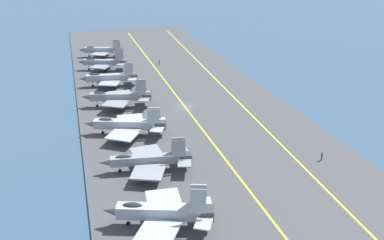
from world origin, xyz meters
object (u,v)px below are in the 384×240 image
Objects in this scene: parked_jet_eighth at (102,50)px; crew_brown_vest at (159,62)px; parked_jet_fourth at (126,124)px; crew_purple_vest at (322,156)px; parked_jet_seventh at (103,62)px; parked_jet_third at (148,159)px; parked_jet_second at (160,212)px; parked_jet_fifth at (118,96)px; parked_jet_sixth at (109,78)px.

crew_brown_vest is at bearing -131.44° from parked_jet_eighth.
crew_purple_vest is at bearing -123.15° from parked_jet_fourth.
parked_jet_eighth is 94.26m from crew_purple_vest.
parked_jet_seventh is 18.67m from crew_brown_vest.
parked_jet_third reaches higher than crew_brown_vest.
parked_jet_second is 8.88× the size of crew_brown_vest.
crew_brown_vest is (67.48, -16.90, -1.22)m from parked_jet_third.
parked_jet_eighth is at bearing -0.78° from parked_jet_fourth.
parked_jet_third is 69.57m from crew_brown_vest.
parked_jet_second is 1.00× the size of parked_jet_seventh.
parked_jet_second reaches higher than crew_brown_vest.
crew_purple_vest is 0.95× the size of crew_brown_vest.
parked_jet_fourth is 39.66m from crew_purple_vest.
parked_jet_fifth is at bearing 40.67° from crew_purple_vest.
crew_purple_vest is at bearing -168.56° from crew_brown_vest.
parked_jet_fourth is 1.10× the size of parked_jet_seventh.
parked_jet_sixth reaches higher than crew_brown_vest.
parked_jet_fifth is 33.38m from parked_jet_seventh.
parked_jet_sixth is 9.16× the size of crew_brown_vest.
parked_jet_fourth is (31.94, 0.20, -0.16)m from parked_jet_second.
parked_jet_sixth is at bearing 0.86° from parked_jet_fifth.
parked_jet_fourth is 33.49m from parked_jet_sixth.
parked_jet_sixth is at bearing 1.68° from parked_jet_third.
crew_brown_vest reaches higher than crew_purple_vest.
parked_jet_seventh reaches higher than parked_jet_fourth.
parked_jet_fourth is at bearing 0.35° from parked_jet_second.
parked_jet_seventh reaches higher than parked_jet_sixth.
parked_jet_fourth is at bearing 160.32° from crew_brown_vest.
parked_jet_fourth is at bearing 5.34° from parked_jet_third.
parked_jet_eighth is at bearing -1.49° from parked_jet_sixth.
crew_brown_vest is at bearing -85.50° from parked_jet_seventh.
parked_jet_fifth reaches higher than crew_purple_vest.
parked_jet_seventh is at bearing 0.77° from parked_jet_fifth.
parked_jet_fourth is 16.61m from parked_jet_fifth.
parked_jet_third is at bearing -179.60° from parked_jet_eighth.
parked_jet_sixth reaches higher than parked_jet_third.
parked_jet_seventh reaches higher than crew_brown_vest.
parked_jet_second is at bearing -179.76° from parked_jet_seventh.
parked_jet_third is 1.04× the size of parked_jet_seventh.
parked_jet_third is 66.04m from parked_jet_seventh.
parked_jet_second is 0.91× the size of parked_jet_fourth.
parked_jet_third is at bearing -178.32° from parked_jet_sixth.
parked_jet_eighth is at bearing 20.02° from crew_purple_vest.
parked_jet_third is 1.03× the size of parked_jet_eighth.
crew_purple_vest is at bearing -155.05° from parked_jet_seventh.
parked_jet_second is 81.93m from parked_jet_seventh.
crew_purple_vest is 74.60m from crew_brown_vest.
parked_jet_third is 32.21m from crew_purple_vest.
crew_brown_vest is at bearing -27.44° from parked_jet_fifth.
parked_jet_sixth reaches higher than crew_purple_vest.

